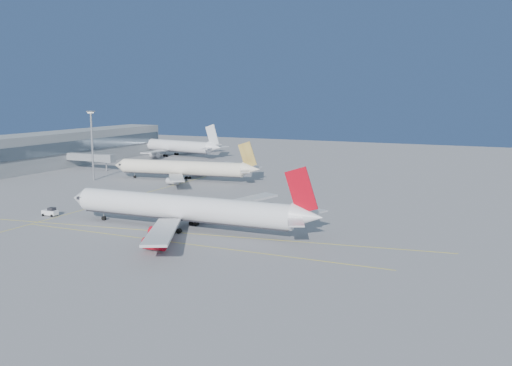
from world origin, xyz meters
name	(u,v)px	position (x,y,z in m)	size (l,w,h in m)	color
ground	(199,228)	(0.00, 0.00, 0.00)	(500.00, 500.00, 0.00)	slate
terminal	(74,147)	(-114.93, 85.00, 7.51)	(18.40, 110.00, 15.00)	gray
jet_bridge	(93,158)	(-93.11, 72.00, 5.17)	(23.60, 3.60, 6.90)	gray
taxiway_lines	(162,217)	(-14.71, 6.34, 0.01)	(118.86, 140.00, 0.02)	yellow
airliner_virgin	(187,209)	(-1.59, -2.65, 5.04)	(67.72, 60.95, 16.73)	white
airliner_etihad	(185,168)	(-42.10, 62.53, 4.63)	(58.23, 53.37, 15.21)	silver
airliner_third	(172,146)	(-91.67, 130.53, 5.17)	(63.61, 58.06, 17.10)	white
pushback_tug	(50,212)	(-42.44, -4.72, 1.06)	(4.14, 2.63, 2.29)	white
light_mast	(92,140)	(-73.37, 49.00, 15.14)	(2.22, 2.22, 25.65)	gray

